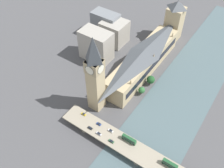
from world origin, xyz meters
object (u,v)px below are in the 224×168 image
car_southbound_tail (90,128)px  clock_tower (95,74)px  road_bridge (141,154)px  car_northbound_tail (99,124)px  parliament_hall (144,60)px  victoria_tower (174,20)px  double_decker_bus_lead (170,164)px  car_southbound_lead (84,114)px  car_northbound_lead (111,141)px  double_decker_bus_mid (129,139)px  car_southbound_extra (111,131)px  car_southbound_mid (99,134)px

car_southbound_tail → clock_tower: bearing=-63.6°
road_bridge → clock_tower: bearing=-21.0°
car_northbound_tail → parliament_hall: bearing=-85.7°
parliament_hall → clock_tower: bearing=81.2°
victoria_tower → car_southbound_tail: (-2.81, 157.13, -16.23)m
parliament_hall → double_decker_bus_lead: 107.64m
car_southbound_lead → car_southbound_tail: (-12.94, 7.72, -0.02)m
clock_tower → car_northbound_lead: (-33.41, 25.95, -31.98)m
road_bridge → victoria_tower: bearing=-72.9°
double_decker_bus_mid → double_decker_bus_lead: bearing=178.5°
car_northbound_tail → car_southbound_tail: (3.42, 7.02, 0.01)m
parliament_hall → road_bridge: (-47.13, 86.10, -8.11)m
parliament_hall → car_southbound_lead: (10.19, 82.16, -6.25)m
road_bridge → double_decker_bus_lead: size_ratio=12.40×
double_decker_bus_mid → car_northbound_tail: 28.12m
car_southbound_tail → car_northbound_lead: bearing=179.1°
parliament_hall → road_bridge: bearing=118.7°
double_decker_bus_lead → car_southbound_lead: size_ratio=2.69×
double_decker_bus_mid → car_southbound_extra: bearing=2.4°
clock_tower → car_northbound_tail: bearing=130.9°
double_decker_bus_lead → clock_tower: bearing=-13.4°
car_southbound_tail → car_southbound_extra: bearing=-154.5°
victoria_tower → car_southbound_extra: victoria_tower is taller
double_decker_bus_mid → car_southbound_mid: 24.10m
victoria_tower → car_northbound_tail: victoria_tower is taller
double_decker_bus_lead → car_northbound_tail: size_ratio=2.94×
car_southbound_mid → car_southbound_extra: size_ratio=1.04×
double_decker_bus_lead → car_southbound_lead: (78.63, -0.81, -2.02)m
parliament_hall → car_southbound_mid: (-11.61, 90.22, -6.23)m
car_southbound_mid → car_southbound_tail: size_ratio=1.17×
road_bridge → car_southbound_tail: size_ratio=34.46×
victoria_tower → double_decker_bus_mid: (-34.27, 149.34, -14.33)m
parliament_hall → car_southbound_extra: (-17.66, 82.78, -6.30)m
clock_tower → car_southbound_tail: bearing=116.4°
double_decker_bus_mid → car_southbound_mid: double_decker_bus_mid is taller
parliament_hall → car_northbound_tail: bearing=94.3°
clock_tower → double_decker_bus_mid: 56.37m
double_decker_bus_lead → double_decker_bus_mid: 34.24m
double_decker_bus_lead → car_northbound_tail: double_decker_bus_lead is taller
victoria_tower → car_southbound_extra: 151.95m
parliament_hall → car_northbound_tail: size_ratio=28.37×
double_decker_bus_lead → car_southbound_mid: 57.33m
victoria_tower → car_southbound_mid: victoria_tower is taller
road_bridge → car_northbound_lead: car_northbound_lead is taller
double_decker_bus_mid → car_northbound_tail: bearing=1.6°
car_northbound_tail → car_southbound_lead: bearing=-2.4°
double_decker_bus_lead → car_southbound_extra: (50.79, -0.19, -2.07)m
clock_tower → double_decker_bus_lead: size_ratio=6.52×
car_northbound_tail → car_southbound_extra: bearing=-179.6°
car_southbound_lead → car_southbound_mid: 23.24m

